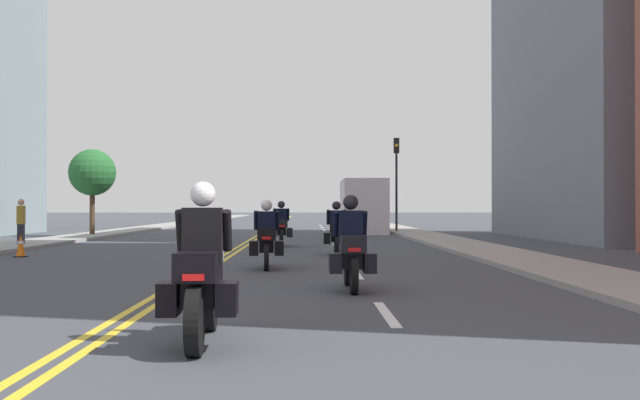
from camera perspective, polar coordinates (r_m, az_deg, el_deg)
ground_plane at (r=50.25m, az=-3.59°, el=-2.08°), size 264.00×264.00×0.00m
sidewalk_left at (r=51.18m, az=-12.26°, el=-1.98°), size 2.20×144.00×0.12m
sidewalk_right at (r=50.49m, az=5.20°, el=-2.00°), size 2.20×144.00×0.12m
centreline_yellow_inner at (r=50.25m, az=-3.73°, el=-2.08°), size 0.12×132.00×0.01m
centreline_yellow_outer at (r=50.24m, az=-3.46°, el=-2.08°), size 0.12×132.00×0.01m
lane_dashes_white at (r=31.23m, az=0.92°, el=-3.05°), size 0.14×56.40×0.01m
motorcycle_0 at (r=8.05m, az=-8.64°, el=-5.79°), size 0.77×2.21×1.66m
motorcycle_1 at (r=13.04m, az=2.29°, el=-3.76°), size 0.77×2.06×1.61m
motorcycle_2 at (r=17.68m, az=-3.94°, el=-2.93°), size 0.78×2.14×1.57m
motorcycle_3 at (r=22.87m, az=1.21°, el=-2.38°), size 0.77×2.19×1.56m
motorcycle_4 at (r=27.42m, az=-2.85°, el=-2.02°), size 0.78×2.10×1.61m
traffic_cone_0 at (r=23.22m, az=-21.05°, el=-3.13°), size 0.32×0.32×0.64m
traffic_light_far at (r=41.31m, az=5.61°, el=2.35°), size 0.28×0.38×5.02m
pedestrian_1 at (r=28.70m, az=-21.03°, el=-1.54°), size 0.26×0.38×1.67m
street_tree_1 at (r=37.86m, az=-16.32°, el=1.92°), size 2.18×2.18×4.09m
parked_truck at (r=41.06m, az=3.12°, el=-0.66°), size 2.20×6.50×2.80m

